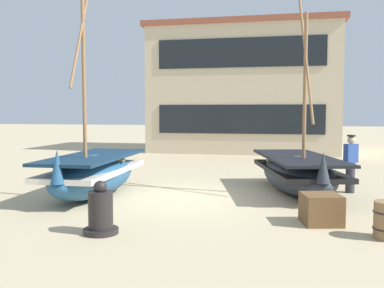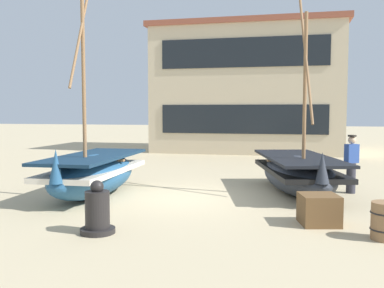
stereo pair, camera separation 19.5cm
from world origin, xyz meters
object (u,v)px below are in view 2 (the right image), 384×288
object	(u,v)px
fishing_boat_near_left	(94,173)
cargo_crate	(319,210)
capstan_winch	(97,212)
harbor_building_main	(248,89)
fisherman_by_hull	(351,164)
fishing_boat_centre_large	(298,172)

from	to	relation	value
fishing_boat_near_left	cargo_crate	world-z (taller)	fishing_boat_near_left
fishing_boat_near_left	capstan_winch	bearing A→B (deg)	-63.37
harbor_building_main	cargo_crate	bearing A→B (deg)	-79.58
fisherman_by_hull	harbor_building_main	distance (m)	13.97
fishing_boat_near_left	harbor_building_main	xyz separation A→B (m)	(2.86, 15.00, 3.04)
fishing_boat_near_left	capstan_winch	size ratio (longest dim) A/B	6.24
fishing_boat_near_left	cargo_crate	bearing A→B (deg)	-17.03
capstan_winch	harbor_building_main	bearing A→B (deg)	86.47
fisherman_by_hull	capstan_winch	distance (m)	7.64
fishing_boat_centre_large	harbor_building_main	world-z (taller)	harbor_building_main
capstan_winch	cargo_crate	distance (m)	4.53
fishing_boat_near_left	cargo_crate	xyz separation A→B (m)	(5.96, -1.82, -0.33)
fishing_boat_near_left	fisherman_by_hull	size ratio (longest dim) A/B	3.84
cargo_crate	harbor_building_main	xyz separation A→B (m)	(-3.09, 16.82, 3.37)
fishing_boat_near_left	fisherman_by_hull	xyz separation A→B (m)	(7.08, 1.99, 0.19)
fishing_boat_centre_large	capstan_winch	xyz separation A→B (m)	(-3.86, -5.11, -0.18)
fishing_boat_near_left	harbor_building_main	world-z (taller)	harbor_building_main
fisherman_by_hull	harbor_building_main	world-z (taller)	harbor_building_main
fisherman_by_hull	harbor_building_main	bearing A→B (deg)	107.98
fishing_boat_near_left	capstan_winch	xyz separation A→B (m)	(1.73, -3.44, -0.23)
cargo_crate	harbor_building_main	world-z (taller)	harbor_building_main
cargo_crate	harbor_building_main	size ratio (longest dim) A/B	0.07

